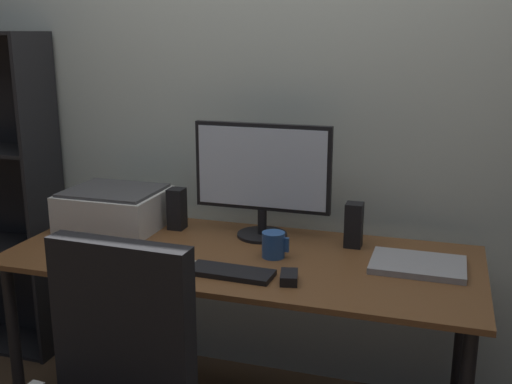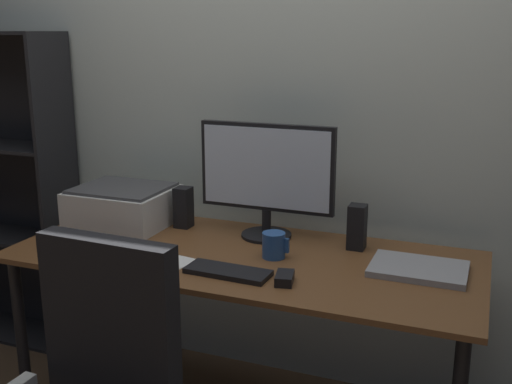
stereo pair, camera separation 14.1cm
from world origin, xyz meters
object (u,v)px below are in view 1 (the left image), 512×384
(speaker_left, at_px, (177,209))
(printer, at_px, (115,208))
(coffee_mug, at_px, (274,245))
(laptop, at_px, (418,265))
(monitor, at_px, (262,173))
(keyboard, at_px, (231,272))
(speaker_right, at_px, (354,225))
(desk, at_px, (242,274))
(mouse, at_px, (289,277))

(speaker_left, xyz_separation_m, printer, (-0.26, -0.05, -0.00))
(coffee_mug, bearing_deg, speaker_left, 156.92)
(speaker_left, bearing_deg, coffee_mug, -23.08)
(coffee_mug, relative_size, printer, 0.25)
(laptop, distance_m, speaker_left, 0.99)
(monitor, distance_m, keyboard, 0.48)
(monitor, height_order, speaker_left, monitor)
(keyboard, xyz_separation_m, laptop, (0.60, 0.25, 0.00))
(keyboard, height_order, speaker_left, speaker_left)
(laptop, relative_size, speaker_left, 1.88)
(laptop, bearing_deg, keyboard, -156.39)
(speaker_left, relative_size, speaker_right, 1.00)
(desk, xyz_separation_m, keyboard, (0.03, -0.20, 0.09))
(mouse, xyz_separation_m, speaker_right, (0.15, 0.41, 0.07))
(laptop, bearing_deg, mouse, -146.72)
(laptop, relative_size, printer, 0.80)
(keyboard, relative_size, printer, 0.72)
(speaker_left, bearing_deg, mouse, -34.92)
(mouse, bearing_deg, printer, 145.03)
(desk, distance_m, laptop, 0.63)
(mouse, xyz_separation_m, laptop, (0.39, 0.25, -0.01))
(laptop, height_order, speaker_right, speaker_right)
(desk, relative_size, mouse, 17.83)
(coffee_mug, height_order, printer, printer)
(desk, bearing_deg, speaker_right, 29.04)
(keyboard, bearing_deg, laptop, 25.39)
(keyboard, distance_m, speaker_left, 0.56)
(mouse, bearing_deg, speaker_right, 58.14)
(keyboard, bearing_deg, speaker_right, 51.72)
(desk, relative_size, printer, 4.28)
(monitor, xyz_separation_m, coffee_mug, (0.11, -0.21, -0.21))
(monitor, xyz_separation_m, speaker_right, (0.36, -0.01, -0.17))
(coffee_mug, height_order, speaker_right, speaker_right)
(desk, bearing_deg, speaker_left, 149.25)
(coffee_mug, distance_m, printer, 0.75)
(laptop, xyz_separation_m, speaker_left, (-0.98, 0.15, 0.07))
(speaker_right, xyz_separation_m, printer, (-0.99, -0.05, -0.00))
(laptop, bearing_deg, speaker_right, 148.84)
(mouse, bearing_deg, speaker_left, 133.05)
(monitor, xyz_separation_m, mouse, (0.22, -0.41, -0.24))
(desk, relative_size, laptop, 5.35)
(keyboard, xyz_separation_m, speaker_left, (-0.38, 0.41, 0.08))
(mouse, relative_size, speaker_right, 0.56)
(desk, height_order, printer, printer)
(speaker_left, bearing_deg, printer, -169.11)
(laptop, height_order, printer, printer)
(desk, height_order, laptop, laptop)
(laptop, bearing_deg, monitor, 165.79)
(speaker_right, bearing_deg, printer, -177.10)
(desk, xyz_separation_m, speaker_right, (0.38, 0.21, 0.16))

